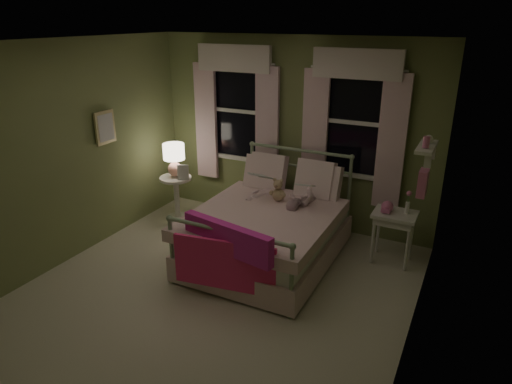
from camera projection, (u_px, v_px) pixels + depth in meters
The scene contains 18 objects.
room_shell at pixel (212, 180), 4.52m from camera, with size 4.20×4.20×4.20m.
bed at pixel (269, 230), 5.55m from camera, with size 1.58×2.04×1.18m.
pink_throw at pixel (226, 249), 4.62m from camera, with size 1.10×0.33×0.71m.
child_left at pixel (263, 175), 5.83m from camera, with size 0.25×0.16×0.69m, color #F7D1DD.
child_right at pixel (305, 179), 5.58m from camera, with size 0.38×0.29×0.77m, color #F7D1DD.
book_left at pixel (255, 177), 5.60m from camera, with size 0.20×0.27×0.03m, color beige.
book_right at pixel (297, 188), 5.38m from camera, with size 0.20×0.27×0.02m, color beige.
teddy_bear at pixel (278, 192), 5.62m from camera, with size 0.22×0.17×0.30m.
nightstand_left at pixel (176, 192), 6.65m from camera, with size 0.46×0.46×0.65m.
table_lamp at pixel (174, 157), 6.46m from camera, with size 0.31×0.31×0.47m.
book_nightstand at pixel (178, 179), 6.45m from camera, with size 0.16×0.22×0.02m, color beige.
nightstand_right at pixel (394, 220), 5.41m from camera, with size 0.50×0.40×0.64m.
pink_toy at pixel (387, 207), 5.39m from camera, with size 0.14×0.18×0.14m.
bud_vase at pixel (408, 202), 5.31m from camera, with size 0.06×0.06×0.28m.
window_left at pixel (236, 106), 6.45m from camera, with size 1.34×0.13×1.96m.
window_right at pixel (354, 117), 5.74m from camera, with size 1.34×0.13×1.96m.
wall_shelf at pixel (425, 165), 4.23m from camera, with size 0.15×0.50×0.60m.
framed_picture at pixel (105, 127), 5.76m from camera, with size 0.03×0.32×0.42m.
Camera 1 is at (2.30, -3.61, 2.82)m, focal length 32.00 mm.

